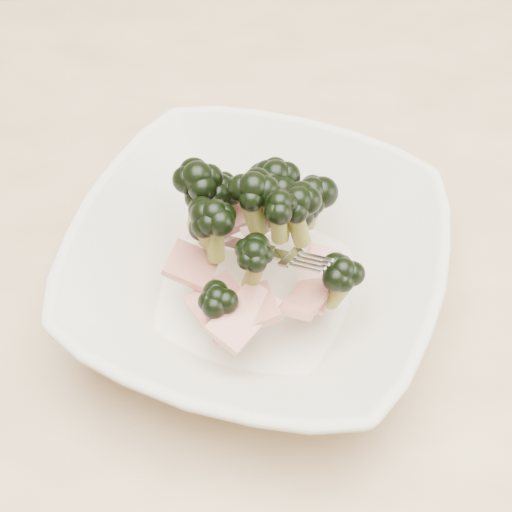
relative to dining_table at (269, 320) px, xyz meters
name	(u,v)px	position (x,y,z in m)	size (l,w,h in m)	color
dining_table	(269,320)	(0.00, 0.00, 0.00)	(1.20, 0.80, 0.75)	tan
broccoli_dish	(256,260)	(-0.01, -0.03, 0.14)	(0.38, 0.38, 0.13)	beige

